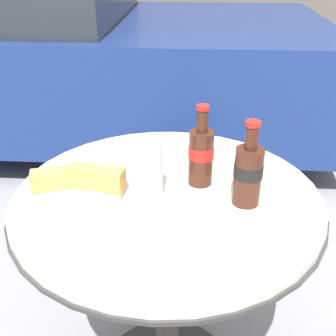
# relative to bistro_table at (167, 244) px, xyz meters

# --- Properties ---
(bistro_table) EXTENTS (0.77, 0.77, 0.69)m
(bistro_table) POSITION_rel_bistro_table_xyz_m (0.00, 0.00, 0.00)
(bistro_table) COLOR #333333
(bistro_table) RESTS_ON ground_plane
(cola_bottle_left) EXTENTS (0.07, 0.07, 0.21)m
(cola_bottle_left) POSITION_rel_bistro_table_xyz_m (0.19, -0.03, 0.24)
(cola_bottle_left) COLOR #3D1E14
(cola_bottle_left) RESTS_ON bistro_table
(cola_bottle_right) EXTENTS (0.06, 0.06, 0.21)m
(cola_bottle_right) POSITION_rel_bistro_table_xyz_m (0.08, 0.06, 0.24)
(cola_bottle_right) COLOR #3D1E14
(cola_bottle_right) RESTS_ON bistro_table
(drinking_glass) EXTENTS (0.07, 0.07, 0.15)m
(drinking_glass) POSITION_rel_bistro_table_xyz_m (-0.04, -0.02, 0.23)
(drinking_glass) COLOR silver
(drinking_glass) RESTS_ON bistro_table
(lunch_plate_near) EXTENTS (0.24, 0.23, 0.07)m
(lunch_plate_near) POSITION_rel_bistro_table_xyz_m (-0.22, -0.00, 0.18)
(lunch_plate_near) COLOR white
(lunch_plate_near) RESTS_ON bistro_table
(parked_car) EXTENTS (4.27, 1.70, 1.21)m
(parked_car) POSITION_rel_bistro_table_xyz_m (-1.28, 1.97, 0.04)
(parked_car) COLOR navy
(parked_car) RESTS_ON ground_plane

